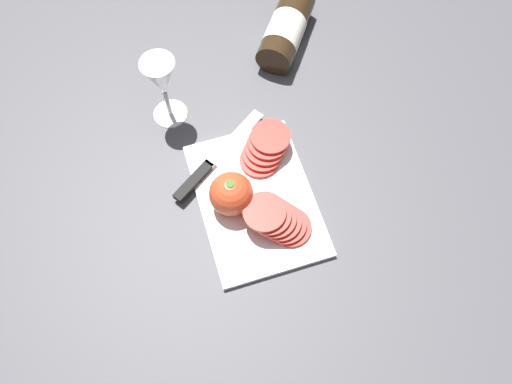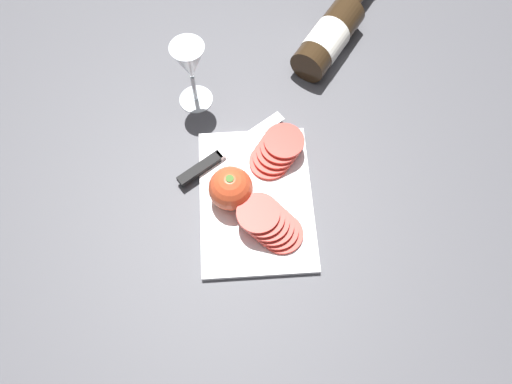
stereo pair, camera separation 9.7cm
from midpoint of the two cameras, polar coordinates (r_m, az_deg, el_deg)
The scene contains 8 objects.
ground_plane at distance 1.03m, azimuth 0.49°, elevation 1.45°, with size 3.00×3.00×0.00m, color #4C4C51.
cutting_board at distance 1.00m, azimuth 2.75°, elevation -1.17°, with size 0.32×0.22×0.01m.
wine_bottle at distance 1.21m, azimuth 10.86°, elevation 16.92°, with size 0.30×0.24×0.08m.
wine_glass at distance 1.04m, azimuth -4.87°, elevation 13.99°, with size 0.07×0.07×0.17m.
whole_tomato at distance 0.96m, azimuth -0.03°, elevation 0.10°, with size 0.09×0.09×0.09m.
knife at distance 1.03m, azimuth -2.35°, elevation 3.32°, with size 0.17×0.23×0.01m.
tomato_slice_stack_near at distance 1.02m, azimuth 5.07°, elevation 4.35°, with size 0.11×0.11×0.04m.
tomato_slice_stack_far at distance 0.95m, azimuth 4.54°, elevation -3.94°, with size 0.11×0.13×0.05m.
Camera 2 is at (0.47, 0.01, 0.92)m, focal length 35.00 mm.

